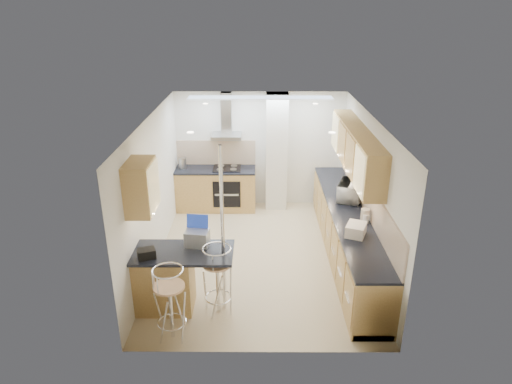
{
  "coord_description": "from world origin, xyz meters",
  "views": [
    {
      "loc": [
        -0.05,
        -7.06,
        4.17
      ],
      "look_at": [
        -0.08,
        0.2,
        1.17
      ],
      "focal_mm": 32.0,
      "sensor_mm": 36.0,
      "label": 1
    }
  ],
  "objects_px": {
    "bar_stool_near": "(170,304)",
    "microwave": "(351,191)",
    "bar_stool_end": "(218,280)",
    "bread_bin": "(356,230)",
    "laptop": "(197,238)"
  },
  "relations": [
    {
      "from": "bar_stool_end",
      "to": "bread_bin",
      "type": "height_order",
      "value": "bread_bin"
    },
    {
      "from": "microwave",
      "to": "bread_bin",
      "type": "xyz_separation_m",
      "value": [
        -0.17,
        -1.37,
        -0.07
      ]
    },
    {
      "from": "bar_stool_near",
      "to": "bar_stool_end",
      "type": "bearing_deg",
      "value": 19.99
    },
    {
      "from": "bar_stool_near",
      "to": "bar_stool_end",
      "type": "distance_m",
      "value": 0.8
    },
    {
      "from": "microwave",
      "to": "laptop",
      "type": "xyz_separation_m",
      "value": [
        -2.53,
        -1.72,
        -0.03
      ]
    },
    {
      "from": "microwave",
      "to": "bar_stool_near",
      "type": "xyz_separation_m",
      "value": [
        -2.8,
        -2.56,
        -0.55
      ]
    },
    {
      "from": "laptop",
      "to": "bread_bin",
      "type": "xyz_separation_m",
      "value": [
        2.36,
        0.35,
        -0.04
      ]
    },
    {
      "from": "microwave",
      "to": "laptop",
      "type": "distance_m",
      "value": 3.06
    },
    {
      "from": "microwave",
      "to": "bread_bin",
      "type": "relative_size",
      "value": 1.72
    },
    {
      "from": "laptop",
      "to": "microwave",
      "type": "bearing_deg",
      "value": 41.13
    },
    {
      "from": "microwave",
      "to": "bar_stool_end",
      "type": "distance_m",
      "value": 3.04
    },
    {
      "from": "laptop",
      "to": "bread_bin",
      "type": "height_order",
      "value": "laptop"
    },
    {
      "from": "bar_stool_near",
      "to": "laptop",
      "type": "bearing_deg",
      "value": 47.91
    },
    {
      "from": "bar_stool_near",
      "to": "microwave",
      "type": "bearing_deg",
      "value": 18.37
    },
    {
      "from": "bar_stool_near",
      "to": "bar_stool_end",
      "type": "xyz_separation_m",
      "value": [
        0.58,
        0.56,
        -0.0
      ]
    }
  ]
}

